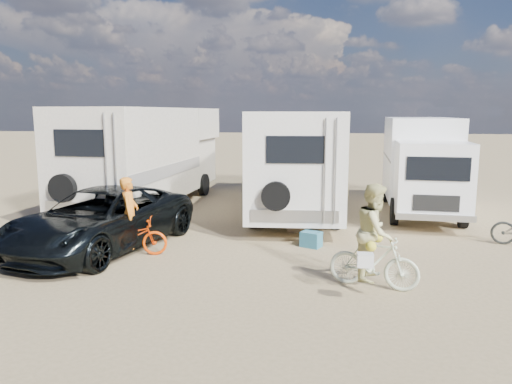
# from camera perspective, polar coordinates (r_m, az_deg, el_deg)

# --- Properties ---
(ground) EXTENTS (140.00, 140.00, 0.00)m
(ground) POSITION_cam_1_polar(r_m,az_deg,el_deg) (10.25, 1.80, -9.88)
(ground) COLOR #A0885F
(ground) RESTS_ON ground
(rv_main) EXTENTS (3.25, 8.80, 3.39)m
(rv_main) POSITION_cam_1_polar(r_m,az_deg,el_deg) (16.61, 4.52, 3.54)
(rv_main) COLOR white
(rv_main) RESTS_ON ground
(rv_left) EXTENTS (3.21, 8.86, 3.52)m
(rv_left) POSITION_cam_1_polar(r_m,az_deg,el_deg) (17.79, -12.54, 3.94)
(rv_left) COLOR beige
(rv_left) RESTS_ON ground
(box_truck) EXTENTS (2.58, 6.48, 3.18)m
(box_truck) POSITION_cam_1_polar(r_m,az_deg,el_deg) (17.06, 18.95, 2.86)
(box_truck) COLOR white
(box_truck) RESTS_ON ground
(dark_suv) EXTENTS (3.71, 5.86, 1.51)m
(dark_suv) POSITION_cam_1_polar(r_m,az_deg,el_deg) (12.62, -17.74, -3.08)
(dark_suv) COLOR black
(dark_suv) RESTS_ON ground
(bike_man) EXTENTS (1.81, 0.91, 0.91)m
(bike_man) POSITION_cam_1_polar(r_m,az_deg,el_deg) (11.96, -14.52, -5.09)
(bike_man) COLOR #DF3C02
(bike_man) RESTS_ON ground
(bike_woman) EXTENTS (1.80, 0.95, 1.04)m
(bike_woman) POSITION_cam_1_polar(r_m,az_deg,el_deg) (9.73, 13.67, -7.97)
(bike_woman) COLOR beige
(bike_woman) RESTS_ON ground
(rider_man) EXTENTS (0.52, 0.69, 1.70)m
(rider_man) POSITION_cam_1_polar(r_m,az_deg,el_deg) (11.87, -14.60, -3.23)
(rider_man) COLOR orange
(rider_man) RESTS_ON ground
(rider_woman) EXTENTS (0.93, 1.07, 1.87)m
(rider_woman) POSITION_cam_1_polar(r_m,az_deg,el_deg) (9.62, 13.77, -5.61)
(rider_woman) COLOR #D6CF87
(rider_woman) RESTS_ON ground
(cooler) EXTENTS (0.59, 0.52, 0.39)m
(cooler) POSITION_cam_1_polar(r_m,az_deg,el_deg) (12.41, 6.50, -5.55)
(cooler) COLOR #2A6980
(cooler) RESTS_ON ground
(crate) EXTENTS (0.62, 0.62, 0.40)m
(crate) POSITION_cam_1_polar(r_m,az_deg,el_deg) (13.99, 5.00, -3.79)
(crate) COLOR #886C4B
(crate) RESTS_ON ground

